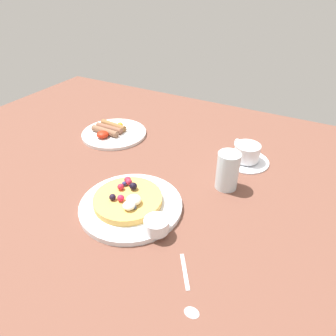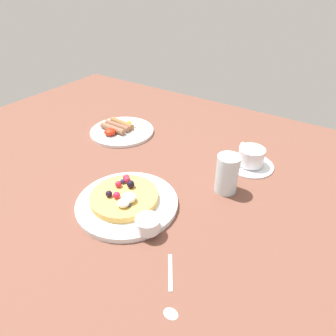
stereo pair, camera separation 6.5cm
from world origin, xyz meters
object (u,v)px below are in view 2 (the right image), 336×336
Objects in this scene: coffee_cup at (251,156)px; water_glass at (227,174)px; pancake_plate at (127,203)px; coffee_saucer at (250,164)px; breakfast_plate at (122,131)px; teaspoon at (171,297)px; syrup_ramekin at (148,224)px.

water_glass reaches higher than coffee_cup.
coffee_saucer is (19.28, 35.05, -0.27)cm from pancake_plate.
water_glass is at bearing -94.39° from coffee_saucer.
pancake_plate is 40.12cm from coffee_cup.
breakfast_plate reaches higher than teaspoon.
breakfast_plate is at bearing 138.37° from teaspoon.
coffee_cup is 0.88× the size of water_glass.
breakfast_plate is 47.13cm from coffee_saucer.
syrup_ramekin is at bearing -42.46° from breakfast_plate.
breakfast_plate is (-27.57, 29.87, -0.16)cm from pancake_plate.
pancake_plate is 27.26cm from water_glass.
teaspoon is at bearing -85.25° from coffee_saucer.
teaspoon is 36.11cm from water_glass.
water_glass is (45.68, -10.04, 4.82)cm from breakfast_plate.
breakfast_plate is 1.60× the size of coffee_saucer.
coffee_saucer is at bearing 85.61° from water_glass.
breakfast_plate is 47.11cm from coffee_cup.
coffee_saucer is 1.34× the size of water_glass.
coffee_saucer is 3.05cm from coffee_cup.
pancake_plate is at bearing -118.81° from coffee_saucer.
water_glass is at bearing -93.91° from coffee_cup.
coffee_cup is 15.46cm from water_glass.
coffee_cup is (19.16, 35.15, 2.77)cm from pancake_plate.
teaspoon is at bearing -81.36° from water_glass.
syrup_ramekin is (10.29, -4.76, 2.29)cm from pancake_plate.
teaspoon is (23.48, -15.51, -0.45)cm from pancake_plate.
pancake_plate is 28.15cm from teaspoon.
syrup_ramekin is at bearing -102.73° from coffee_saucer.
syrup_ramekin is 0.53× the size of water_glass.
coffee_cup is at bearing 142.20° from coffee_saucer.
breakfast_plate is at bearing 167.60° from water_glass.
breakfast_plate is at bearing -173.69° from coffee_saucer.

